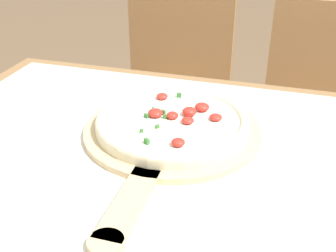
{
  "coord_description": "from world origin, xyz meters",
  "views": [
    {
      "loc": [
        0.15,
        -0.55,
        1.16
      ],
      "look_at": [
        -0.05,
        0.1,
        0.79
      ],
      "focal_mm": 45.0,
      "sensor_mm": 36.0,
      "label": 1
    }
  ],
  "objects_px": {
    "pizza": "(173,121)",
    "chair_right": "(318,118)",
    "pizza_peel": "(169,135)",
    "chair_left": "(174,100)"
  },
  "relations": [
    {
      "from": "pizza_peel",
      "to": "pizza",
      "type": "bearing_deg",
      "value": 89.01
    },
    {
      "from": "pizza",
      "to": "chair_left",
      "type": "bearing_deg",
      "value": 105.54
    },
    {
      "from": "chair_left",
      "to": "chair_right",
      "type": "xyz_separation_m",
      "value": [
        0.51,
        -0.0,
        0.0
      ]
    },
    {
      "from": "pizza_peel",
      "to": "pizza",
      "type": "distance_m",
      "value": 0.03
    },
    {
      "from": "pizza_peel",
      "to": "chair_right",
      "type": "height_order",
      "value": "chair_right"
    },
    {
      "from": "chair_right",
      "to": "pizza",
      "type": "bearing_deg",
      "value": -116.67
    },
    {
      "from": "pizza_peel",
      "to": "pizza",
      "type": "height_order",
      "value": "pizza"
    },
    {
      "from": "chair_left",
      "to": "pizza_peel",
      "type": "bearing_deg",
      "value": -75.13
    },
    {
      "from": "pizza",
      "to": "chair_right",
      "type": "relative_size",
      "value": 0.34
    },
    {
      "from": "pizza",
      "to": "chair_right",
      "type": "bearing_deg",
      "value": 63.82
    }
  ]
}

